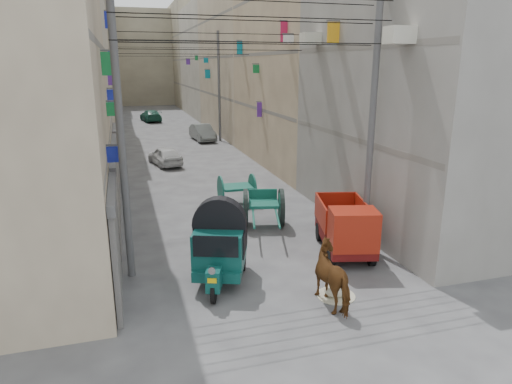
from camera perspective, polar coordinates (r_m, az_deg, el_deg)
name	(u,v)px	position (r m, az deg, el deg)	size (l,w,h in m)	color
building_row_left	(57,54)	(40.47, -23.59, 15.57)	(8.00, 62.00, 14.00)	#C2AF92
building_row_right	(253,55)	(41.85, -0.37, 16.78)	(8.00, 62.00, 14.00)	gray
end_cap_building	(142,58)	(72.18, -14.10, 15.90)	(22.00, 10.00, 13.00)	tan
shutters_left	(116,186)	(16.99, -17.09, 0.78)	(0.18, 14.40, 2.88)	#535459
signboards	(182,103)	(28.06, -9.24, 10.93)	(8.22, 40.52, 5.67)	#0E839C
ac_units	(353,5)	(15.63, 12.07, 21.88)	(0.70, 6.55, 3.35)	beige
utility_poles	(194,99)	(23.42, -7.77, 11.48)	(7.40, 22.20, 8.00)	#525254
overhead_cables	(201,38)	(20.82, -6.89, 18.62)	(7.40, 22.52, 1.12)	black
auto_rickshaw	(220,244)	(12.28, -4.49, -6.46)	(1.97, 2.60, 1.77)	black
tonga_cart	(263,207)	(16.34, 0.94, -1.91)	(1.88, 3.25, 1.38)	black
mini_truck	(347,231)	(14.02, 11.32, -4.83)	(2.06, 3.27, 1.71)	black
second_cart	(237,189)	(18.96, -2.43, 0.42)	(1.44, 1.28, 1.26)	#135445
feed_sack	(336,290)	(11.95, 9.98, -12.03)	(0.61, 0.49, 0.31)	#BCB59C
horse	(336,276)	(11.35, 9.94, -10.33)	(0.79, 1.72, 1.46)	brown
distant_car_white	(165,156)	(26.99, -11.30, 4.46)	(1.29, 3.22, 1.10)	silver
distant_car_grey	(202,133)	(35.42, -6.71, 7.39)	(1.30, 3.74, 1.23)	#565B59
distant_car_green	(151,116)	(48.44, -13.02, 9.28)	(1.64, 4.04, 1.17)	#1C5341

